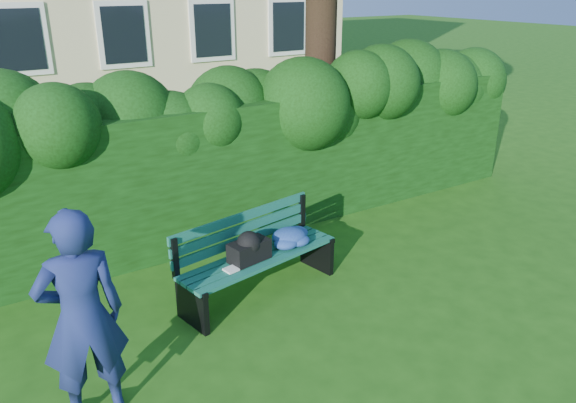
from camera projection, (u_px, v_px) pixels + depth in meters
ground at (318, 299)px, 6.11m from camera, size 80.00×80.00×0.00m
hedge at (224, 168)px, 7.50m from camera, size 10.00×1.00×1.80m
park_bench at (263, 250)px, 6.13m from camera, size 1.94×0.88×0.89m
man_reading at (82, 318)px, 4.21m from camera, size 0.67×0.47×1.77m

